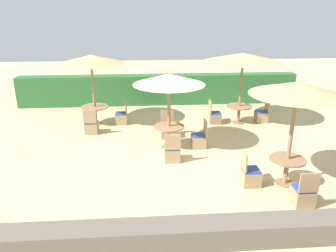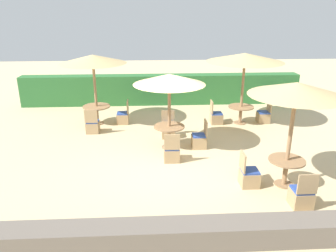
% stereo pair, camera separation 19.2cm
% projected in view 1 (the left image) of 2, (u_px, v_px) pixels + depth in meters
% --- Properties ---
extents(ground_plane, '(40.00, 40.00, 0.00)m').
position_uv_depth(ground_plane, '(169.00, 161.00, 9.88)').
color(ground_plane, '#D1BA8C').
extents(hedge_row, '(13.00, 0.70, 1.39)m').
position_uv_depth(hedge_row, '(159.00, 89.00, 15.53)').
color(hedge_row, '#2D6B33').
rests_on(hedge_row, ground_plane).
extents(stone_border, '(10.00, 0.56, 0.48)m').
position_uv_depth(stone_border, '(185.00, 234.00, 6.32)').
color(stone_border, '#6B6056').
rests_on(stone_border, ground_plane).
extents(parasol_center, '(2.25, 2.25, 2.45)m').
position_uv_depth(parasol_center, '(169.00, 80.00, 10.05)').
color(parasol_center, '#93704C').
rests_on(parasol_center, ground_plane).
extents(round_table_center, '(1.00, 1.00, 0.76)m').
position_uv_depth(round_table_center, '(169.00, 131.00, 10.62)').
color(round_table_center, '#93704C').
rests_on(round_table_center, ground_plane).
extents(patio_chair_center_north, '(0.46, 0.46, 0.93)m').
position_uv_depth(patio_chair_center_north, '(168.00, 130.00, 11.62)').
color(patio_chair_center_north, tan).
rests_on(patio_chair_center_north, ground_plane).
extents(patio_chair_center_east, '(0.46, 0.46, 0.93)m').
position_uv_depth(patio_chair_center_east, '(199.00, 140.00, 10.77)').
color(patio_chair_center_east, tan).
rests_on(patio_chair_center_east, ground_plane).
extents(patio_chair_center_south, '(0.46, 0.46, 0.93)m').
position_uv_depth(patio_chair_center_south, '(172.00, 153.00, 9.80)').
color(patio_chair_center_south, tan).
rests_on(patio_chair_center_south, ground_plane).
extents(parasol_back_left, '(2.52, 2.52, 2.71)m').
position_uv_depth(parasol_back_left, '(91.00, 60.00, 12.15)').
color(parasol_back_left, '#93704C').
rests_on(parasol_back_left, ground_plane).
extents(round_table_back_left, '(1.07, 1.07, 0.73)m').
position_uv_depth(round_table_back_left, '(95.00, 110.00, 12.82)').
color(round_table_back_left, '#93704C').
rests_on(round_table_back_left, ground_plane).
extents(patio_chair_back_left_south, '(0.46, 0.46, 0.93)m').
position_uv_depth(patio_chair_back_left_south, '(91.00, 126.00, 11.97)').
color(patio_chair_back_left_south, tan).
rests_on(patio_chair_back_left_south, ground_plane).
extents(patio_chair_back_left_east, '(0.46, 0.46, 0.93)m').
position_uv_depth(patio_chair_back_left_east, '(122.00, 117.00, 12.96)').
color(patio_chair_back_left_east, tan).
rests_on(patio_chair_back_left_east, ground_plane).
extents(parasol_front_right, '(2.27, 2.27, 2.72)m').
position_uv_depth(parasol_front_right, '(297.00, 89.00, 7.74)').
color(parasol_front_right, '#93704C').
rests_on(parasol_front_right, ground_plane).
extents(round_table_front_right, '(0.92, 0.92, 0.72)m').
position_uv_depth(round_table_front_right, '(287.00, 165.00, 8.43)').
color(round_table_front_right, '#93704C').
rests_on(round_table_front_right, ground_plane).
extents(patio_chair_front_right_south, '(0.46, 0.46, 0.93)m').
position_uv_depth(patio_chair_front_right_south, '(303.00, 195.00, 7.59)').
color(patio_chair_front_right_south, tan).
rests_on(patio_chair_front_right_south, ground_plane).
extents(patio_chair_front_right_west, '(0.46, 0.46, 0.93)m').
position_uv_depth(patio_chair_front_right_west, '(250.00, 175.00, 8.47)').
color(patio_chair_front_right_west, tan).
rests_on(patio_chair_front_right_west, ground_plane).
extents(parasol_back_right, '(2.90, 2.90, 2.76)m').
position_uv_depth(parasol_back_right, '(243.00, 57.00, 12.27)').
color(parasol_back_right, '#93704C').
rests_on(parasol_back_right, ground_plane).
extents(round_table_back_right, '(1.00, 1.00, 0.70)m').
position_uv_depth(round_table_back_right, '(239.00, 110.00, 12.97)').
color(round_table_back_right, '#93704C').
rests_on(round_table_back_right, ground_plane).
extents(patio_chair_back_right_east, '(0.46, 0.46, 0.93)m').
position_uv_depth(patio_chair_back_right_east, '(262.00, 116.00, 13.17)').
color(patio_chair_back_right_east, tan).
rests_on(patio_chair_back_right_east, ground_plane).
extents(patio_chair_back_right_west, '(0.46, 0.46, 0.93)m').
position_uv_depth(patio_chair_back_right_west, '(214.00, 117.00, 13.01)').
color(patio_chair_back_right_west, tan).
rests_on(patio_chair_back_right_west, ground_plane).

